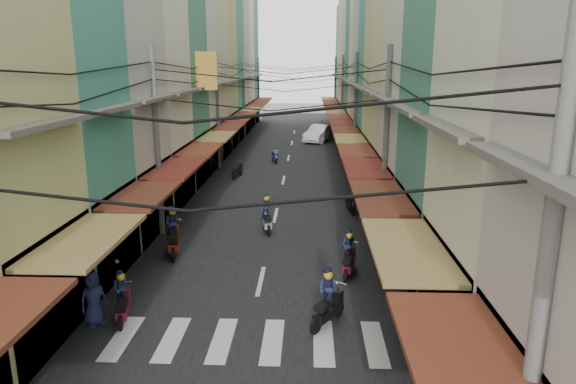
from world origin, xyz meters
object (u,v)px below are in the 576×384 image
(white_car, at_px, (319,142))
(traffic_sign, at_px, (398,215))
(market_umbrella, at_px, (465,236))
(bicycle, at_px, (459,281))

(white_car, xyz_separation_m, traffic_sign, (2.15, -32.42, 2.30))
(white_car, height_order, market_umbrella, market_umbrella)
(bicycle, height_order, market_umbrella, market_umbrella)
(bicycle, bearing_deg, white_car, 22.21)
(traffic_sign, bearing_deg, bicycle, -7.62)
(bicycle, xyz_separation_m, market_umbrella, (-0.33, -1.20, 2.10))
(market_umbrella, bearing_deg, traffic_sign, 141.42)
(white_car, distance_m, bicycle, 33.00)
(bicycle, relative_size, market_umbrella, 0.72)
(bicycle, height_order, traffic_sign, traffic_sign)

